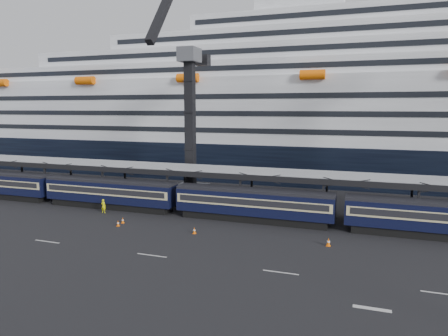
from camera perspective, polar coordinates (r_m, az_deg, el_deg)
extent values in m
plane|color=black|center=(37.87, 12.30, -12.48)|extent=(260.00, 260.00, 0.00)
cube|color=beige|center=(45.07, -23.93, -9.58)|extent=(3.00, 0.15, 0.02)
cube|color=beige|center=(38.28, -10.26, -12.18)|extent=(3.00, 0.15, 0.02)
cube|color=beige|center=(34.45, 8.11, -14.54)|extent=(3.00, 0.15, 0.02)
cube|color=beige|center=(34.59, 28.82, -15.47)|extent=(3.00, 0.15, 0.02)
cube|color=beige|center=(30.40, 20.39, -18.31)|extent=(2.50, 0.40, 0.02)
cube|color=black|center=(56.67, -15.87, -5.04)|extent=(17.48, 2.40, 0.90)
cube|color=black|center=(56.29, -15.94, -3.26)|extent=(19.00, 2.80, 2.70)
cube|color=#CAC08F|center=(56.23, -15.96, -2.96)|extent=(18.62, 2.92, 1.05)
cube|color=black|center=(56.22, -15.96, -2.91)|extent=(17.86, 2.98, 0.70)
cube|color=black|center=(56.00, -16.01, -1.76)|extent=(19.00, 2.50, 0.35)
cube|color=black|center=(48.46, 4.18, -7.04)|extent=(17.48, 2.40, 0.90)
cube|color=black|center=(48.00, 4.21, -4.97)|extent=(19.00, 2.80, 2.70)
cube|color=#CAC08F|center=(47.93, 4.21, -4.63)|extent=(18.62, 2.92, 1.05)
cube|color=black|center=(47.92, 4.21, -4.57)|extent=(17.86, 2.98, 0.70)
cube|color=black|center=(47.67, 4.23, -3.22)|extent=(19.00, 2.50, 0.35)
cube|color=black|center=(47.79, 28.34, -8.30)|extent=(17.48, 2.40, 0.90)
cube|color=black|center=(47.34, 28.50, -6.21)|extent=(19.00, 2.80, 2.70)
cube|color=#CAC08F|center=(47.26, 28.52, -5.86)|extent=(18.62, 2.92, 1.05)
cube|color=black|center=(47.25, 28.53, -5.80)|extent=(17.86, 2.98, 0.70)
cube|color=black|center=(47.00, 28.63, -4.44)|extent=(19.00, 2.50, 0.35)
cube|color=gray|center=(49.99, 14.32, -0.99)|extent=(130.00, 6.00, 0.25)
cube|color=black|center=(47.10, 14.02, -1.93)|extent=(130.00, 0.25, 0.70)
cube|color=black|center=(53.00, 14.57, -0.80)|extent=(130.00, 0.25, 0.70)
cube|color=black|center=(75.45, -26.87, -0.56)|extent=(0.25, 0.25, 5.40)
cube|color=black|center=(64.58, -24.16, -1.79)|extent=(0.25, 0.25, 5.40)
cube|color=black|center=(68.71, -21.00, -1.02)|extent=(0.25, 0.25, 5.40)
cube|color=black|center=(58.30, -16.92, -2.45)|extent=(0.25, 0.25, 5.40)
cube|color=black|center=(62.84, -13.96, -1.55)|extent=(0.25, 0.25, 5.40)
cube|color=black|center=(53.17, -8.09, -3.20)|extent=(0.25, 0.25, 5.40)
cube|color=black|center=(58.12, -5.61, -2.15)|extent=(0.25, 0.25, 5.40)
cube|color=black|center=(49.54, 2.32, -3.99)|extent=(0.25, 0.25, 5.40)
cube|color=black|center=(54.82, 3.97, -2.78)|extent=(0.25, 0.25, 5.40)
cube|color=black|center=(47.78, 13.94, -4.72)|extent=(0.25, 0.25, 5.40)
cube|color=black|center=(53.23, 14.46, -3.38)|extent=(0.25, 0.25, 5.40)
cube|color=black|center=(48.07, 25.94, -5.26)|extent=(0.25, 0.25, 5.40)
cube|color=black|center=(53.50, 25.21, -3.88)|extent=(0.25, 0.25, 5.40)
cube|color=black|center=(81.90, 16.04, 1.25)|extent=(200.00, 28.00, 7.00)
cube|color=silver|center=(81.28, 16.32, 7.91)|extent=(190.00, 26.88, 12.00)
cube|color=silver|center=(81.58, 16.55, 13.18)|extent=(160.00, 24.64, 3.00)
cube|color=black|center=(69.28, 16.12, 14.07)|extent=(153.60, 0.12, 0.90)
cube|color=silver|center=(81.90, 16.64, 15.27)|extent=(124.00, 21.84, 3.00)
cube|color=black|center=(71.03, 16.28, 16.36)|extent=(119.04, 0.12, 0.90)
cube|color=silver|center=(82.32, 16.73, 17.34)|extent=(90.00, 19.04, 3.00)
cube|color=black|center=(72.89, 16.44, 18.54)|extent=(86.40, 0.12, 0.90)
cube|color=silver|center=(82.84, 16.83, 19.39)|extent=(56.00, 16.24, 3.00)
cube|color=black|center=(74.85, 16.59, 20.60)|extent=(53.76, 0.12, 0.90)
cube|color=silver|center=(84.09, 11.06, 21.16)|extent=(16.00, 12.00, 2.50)
cylinder|color=#FF6808|center=(84.86, -19.21, 11.72)|extent=(4.00, 1.60, 1.60)
cylinder|color=#FF6808|center=(73.58, -5.20, 12.70)|extent=(4.00, 1.60, 1.60)
cylinder|color=#FF6808|center=(67.80, 12.53, 12.89)|extent=(4.00, 1.60, 1.60)
cube|color=#494B50|center=(60.42, -4.73, -3.37)|extent=(4.50, 4.50, 2.00)
cube|color=black|center=(59.17, -4.85, 6.15)|extent=(1.30, 1.30, 18.00)
cube|color=#494B50|center=(59.59, -4.98, 15.80)|extent=(2.60, 3.20, 2.00)
cube|color=black|center=(61.89, -4.01, 15.54)|extent=(0.90, 5.04, 0.90)
cube|color=black|center=(64.18, -3.11, 15.12)|extent=(2.20, 1.60, 1.60)
imported|color=yellow|center=(54.24, -16.85, -5.21)|extent=(0.66, 0.44, 1.80)
cube|color=#FF6808|center=(48.00, -14.89, -8.00)|extent=(0.35, 0.35, 0.04)
cone|color=#FF6808|center=(47.91, -14.90, -7.61)|extent=(0.29, 0.29, 0.66)
cylinder|color=white|center=(47.91, -14.90, -7.61)|extent=(0.25, 0.25, 0.11)
cube|color=#FF6808|center=(49.08, -14.25, -7.61)|extent=(0.35, 0.35, 0.04)
cone|color=#FF6808|center=(48.98, -14.27, -7.22)|extent=(0.30, 0.30, 0.67)
cylinder|color=white|center=(48.98, -14.27, -7.22)|extent=(0.25, 0.25, 0.11)
cube|color=#FF6808|center=(43.90, -4.25, -9.30)|extent=(0.36, 0.36, 0.04)
cone|color=#FF6808|center=(43.79, -4.26, -8.85)|extent=(0.31, 0.31, 0.69)
cylinder|color=white|center=(43.79, -4.26, -8.85)|extent=(0.26, 0.26, 0.12)
cube|color=#FF6808|center=(41.36, 14.67, -10.70)|extent=(0.43, 0.43, 0.05)
cone|color=#FF6808|center=(41.22, 14.70, -10.14)|extent=(0.36, 0.36, 0.82)
cylinder|color=white|center=(41.22, 14.70, -10.14)|extent=(0.31, 0.31, 0.14)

